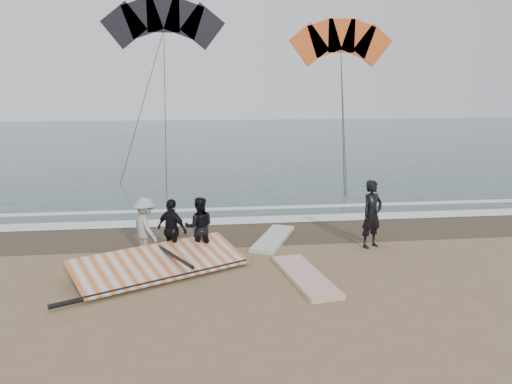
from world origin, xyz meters
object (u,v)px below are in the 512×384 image
sail_rig (159,264)px  man_main (372,214)px  board_white (305,276)px  board_cream (273,239)px

sail_rig → man_main: bearing=12.2°
board_white → board_cream: (-0.27, 3.05, -0.00)m
board_white → sail_rig: size_ratio=0.64×
board_cream → sail_rig: sail_rig is taller
board_cream → sail_rig: 3.86m
board_cream → sail_rig: size_ratio=0.60×
sail_rig → board_cream: bearing=34.5°
man_main → sail_rig: bearing=164.8°
man_main → sail_rig: (-5.80, -1.25, -0.76)m
sail_rig → board_white: bearing=-14.2°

